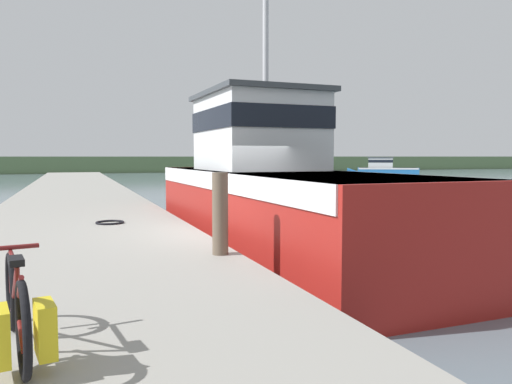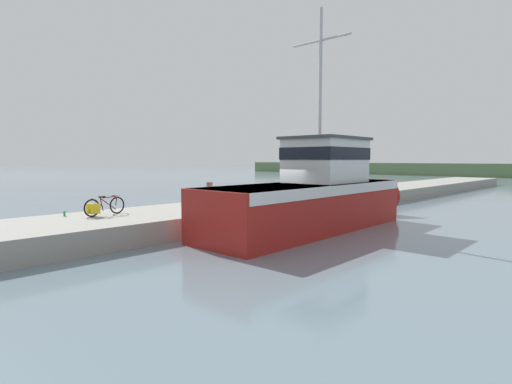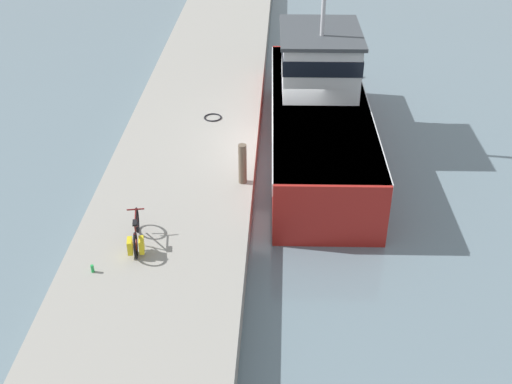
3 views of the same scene
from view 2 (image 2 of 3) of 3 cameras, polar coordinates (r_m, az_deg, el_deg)
name	(u,v)px [view 2 (image 2 of 3)]	position (r m, az deg, el deg)	size (l,w,h in m)	color
ground_plane	(268,230)	(16.47, 1.70, -5.52)	(320.00, 320.00, 0.00)	slate
dock_pier	(218,214)	(18.63, -5.44, -3.11)	(4.50, 80.00, 0.79)	gray
fishing_boat_main	(316,194)	(16.97, 8.64, -0.31)	(3.40, 12.34, 9.11)	maroon
bicycle_touring	(101,207)	(16.10, -21.26, -1.99)	(0.61, 1.74, 0.74)	black
mooring_post	(210,198)	(15.70, -6.64, -0.84)	(0.24, 0.24, 1.24)	brown
hose_coil	(259,202)	(19.58, 0.45, -1.48)	(0.62, 0.62, 0.04)	black
water_bottle_by_bike	(64,214)	(16.55, -25.69, -2.80)	(0.08, 0.08, 0.20)	green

